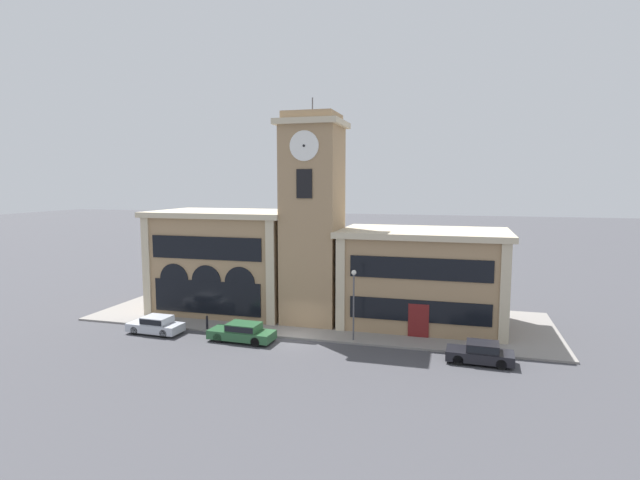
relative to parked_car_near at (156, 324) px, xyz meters
The scene contains 10 objects.
ground_plane 10.73m from the parked_car_near, ahead, with size 300.00×300.00×0.00m, color #424247.
sidewalk_kerb 13.09m from the parked_car_near, 35.73° to the left, with size 37.99×12.48×0.15m.
clock_tower 14.57m from the parked_car_near, 30.48° to the left, with size 5.09×5.09×18.09m.
town_hall_left_wing 9.06m from the parked_car_near, 74.83° to the left, with size 12.64×8.52×8.98m.
town_hall_right_wing 21.17m from the parked_car_near, 22.29° to the left, with size 13.20×8.52×7.71m.
parked_car_near is the anchor object (origin of this frame).
parked_car_mid 7.14m from the parked_car_near, ahead, with size 4.86×2.03×1.36m.
parked_car_far 23.59m from the parked_car_near, ahead, with size 4.21×1.96×1.36m.
street_lamp 15.32m from the parked_car_near, ahead, with size 0.36×0.36×5.12m.
bollard 3.79m from the parked_car_near, 25.39° to the left, with size 0.18×0.18×1.06m.
Camera 1 is at (11.35, -33.67, 11.40)m, focal length 28.00 mm.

